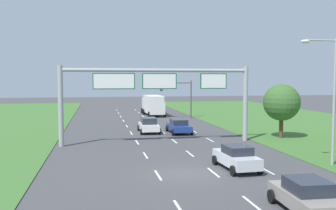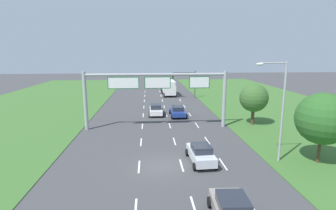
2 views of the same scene
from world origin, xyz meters
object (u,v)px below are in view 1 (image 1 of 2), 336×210
car_near_red (236,157)px  roadside_tree_mid (282,103)px  car_mid_lane (179,126)px  car_far_ahead (149,125)px  sign_gantry (157,89)px  car_lead_silver (307,196)px  traffic_light_mast (178,92)px  street_lamp (329,90)px  box_truck (153,105)px

car_near_red → roadside_tree_mid: size_ratio=0.79×
car_mid_lane → roadside_tree_mid: size_ratio=0.83×
car_far_ahead → sign_gantry: 8.13m
car_lead_silver → roadside_tree_mid: (8.81, 19.20, 2.76)m
car_lead_silver → roadside_tree_mid: size_ratio=0.77×
car_lead_silver → car_mid_lane: (-0.30, 24.54, 0.00)m
traffic_light_mast → car_mid_lane: bearing=-102.2°
traffic_light_mast → street_lamp: size_ratio=0.66×
car_far_ahead → box_truck: bearing=81.0°
car_mid_lane → sign_gantry: bearing=-119.5°
sign_gantry → car_far_ahead: bearing=88.6°
car_far_ahead → street_lamp: bearing=-60.8°
box_truck → street_lamp: (6.32, -36.81, 3.34)m
car_mid_lane → street_lamp: 18.48m
car_lead_silver → box_truck: bearing=93.1°
sign_gantry → traffic_light_mast: 22.12m
sign_gantry → street_lamp: street_lamp is taller
box_truck → traffic_light_mast: traffic_light_mast is taller
box_truck → roadside_tree_mid: 26.97m
sign_gantry → street_lamp: size_ratio=2.03×
sign_gantry → car_near_red: bearing=-71.9°
car_near_red → roadside_tree_mid: 14.57m
street_lamp → roadside_tree_mid: size_ratio=1.60×
car_near_red → car_lead_silver: size_ratio=1.04×
car_near_red → car_mid_lane: 16.51m
car_far_ahead → box_truck: 19.27m
sign_gantry → traffic_light_mast: bearing=72.7°
box_truck → traffic_light_mast: size_ratio=1.54×
car_far_ahead → sign_gantry: bearing=-90.6°
sign_gantry → car_mid_lane: bearing=60.8°
sign_gantry → roadside_tree_mid: sign_gantry is taller
car_far_ahead → roadside_tree_mid: 14.08m
car_mid_lane → street_lamp: bearing=-69.1°
car_near_red → street_lamp: street_lamp is taller
car_mid_lane → box_truck: size_ratio=0.51×
sign_gantry → roadside_tree_mid: (12.41, 0.58, -1.44)m
car_lead_silver → roadside_tree_mid: roadside_tree_mid is taller
roadside_tree_mid → sign_gantry: bearing=-177.3°
car_near_red → box_truck: 36.57m
roadside_tree_mid → traffic_light_mast: bearing=105.9°
car_mid_lane → roadside_tree_mid: bearing=-30.6°
car_lead_silver → roadside_tree_mid: bearing=68.3°
traffic_light_mast → roadside_tree_mid: size_ratio=1.05×
car_near_red → car_mid_lane: bearing=87.7°
car_lead_silver → traffic_light_mast: 39.95m
car_near_red → car_far_ahead: size_ratio=0.99×
car_near_red → traffic_light_mast: bearing=81.5°
car_near_red → sign_gantry: bearing=105.2°
car_mid_lane → traffic_light_mast: size_ratio=0.79×
box_truck → sign_gantry: size_ratio=0.50×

